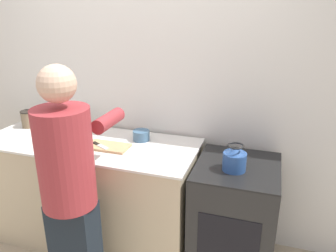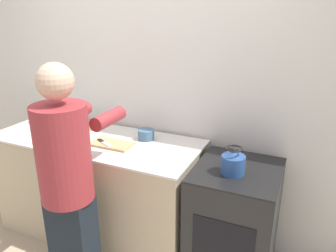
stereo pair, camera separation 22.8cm
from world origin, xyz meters
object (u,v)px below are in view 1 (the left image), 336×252
Objects in this scene: cutting_board at (108,146)px; canister_jar at (28,119)px; person at (70,184)px; bowl_prep at (85,127)px; knife at (100,145)px; kettle at (234,159)px; oven at (234,220)px.

canister_jar is (-0.91, 0.20, 0.07)m from cutting_board.
bowl_prep is at bearing 114.94° from person.
kettle reaches higher than knife.
canister_jar reaches higher than oven.
person is 11.60× the size of bowl_prep.
knife is at bearing -155.48° from cutting_board.
kettle is (1.04, -0.02, 0.04)m from knife.
kettle reaches higher than cutting_board.
oven is 1.99m from canister_jar.
oven is at bearing 75.09° from kettle.
canister_jar reaches higher than knife.
kettle is at bearing -2.46° from cutting_board.
bowl_prep reaches higher than knife.
oven is 0.55× the size of person.
person reaches higher than canister_jar.
canister_jar reaches higher than bowl_prep.
kettle is at bearing -7.37° from canister_jar.
bowl_prep reaches higher than cutting_board.
person is 10.87× the size of canister_jar.
bowl_prep is 0.94× the size of canister_jar.
cutting_board is 2.38× the size of bowl_prep.
knife is 1.04m from kettle.
kettle is 1.37m from bowl_prep.
canister_jar is at bearing -167.82° from knife.
person reaches higher than knife.
cutting_board is 0.45m from bowl_prep.
person is at bearing -38.88° from canister_jar.
bowl_prep is (-0.36, 0.26, 0.02)m from cutting_board.
bowl_prep is at bearing 143.45° from cutting_board.
bowl_prep reaches higher than oven.
person is at bearing -55.01° from knife.
person is 1.09m from kettle.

